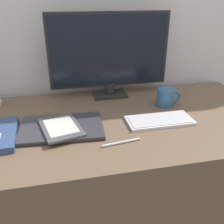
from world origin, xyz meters
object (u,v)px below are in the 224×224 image
at_px(ereader, 61,127).
at_px(pen, 121,142).
at_px(monitor, 110,54).
at_px(keyboard, 160,120).
at_px(coffee_mug, 166,97).
at_px(laptop, 62,128).

bearing_deg(ereader, pen, -32.04).
height_order(monitor, ereader, monitor).
xyz_separation_m(keyboard, coffee_mug, (0.09, 0.15, 0.03)).
distance_m(monitor, laptop, 0.45).
xyz_separation_m(keyboard, pen, (-0.19, -0.12, -0.00)).
xyz_separation_m(keyboard, ereader, (-0.40, 0.00, 0.01)).
height_order(ereader, coffee_mug, coffee_mug).
bearing_deg(laptop, ereader, -97.78).
bearing_deg(coffee_mug, pen, -135.76).
xyz_separation_m(monitor, ereader, (-0.26, -0.33, -0.19)).
bearing_deg(pen, monitor, 83.26).
distance_m(monitor, pen, 0.50).
height_order(laptop, ereader, ereader).
xyz_separation_m(monitor, pen, (-0.05, -0.45, -0.21)).
relative_size(monitor, ereader, 2.60).
bearing_deg(monitor, laptop, -129.35).
relative_size(keyboard, coffee_mug, 2.36).
xyz_separation_m(monitor, laptop, (-0.25, -0.31, -0.21)).
bearing_deg(ereader, coffee_mug, 16.96).
height_order(monitor, laptop, monitor).
relative_size(keyboard, laptop, 0.82).
height_order(laptop, coffee_mug, coffee_mug).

